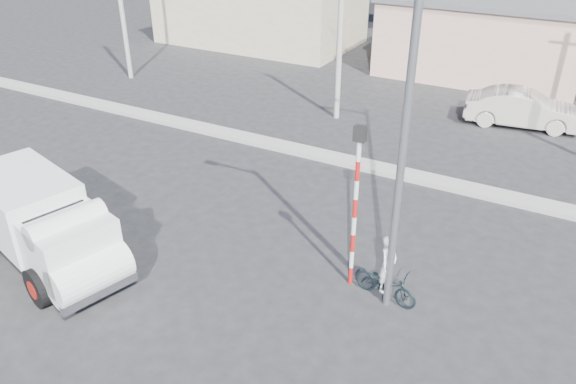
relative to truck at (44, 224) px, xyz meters
The scene contains 10 objects.
ground_plane 4.68m from the truck, 21.08° to the left, with size 120.00×120.00×0.00m, color #252527.
median 10.57m from the truck, 66.37° to the left, with size 40.00×0.80×0.16m, color #99968E.
truck is the anchor object (origin of this frame).
bicycle 8.95m from the truck, 19.44° to the left, with size 0.59×1.69×0.89m, color black.
cyclist 8.93m from the truck, 19.44° to the left, with size 0.55×0.36×1.52m, color white.
car_cream 19.04m from the truck, 60.29° to the left, with size 1.62×4.65×1.53m, color beige.
traffic_pole 8.15m from the truck, 22.85° to the left, with size 0.28×0.18×4.36m.
streetlight 9.56m from the truck, 18.68° to the left, with size 2.34×0.22×9.00m.
building_row 24.23m from the truck, 77.34° to the left, with size 37.80×7.30×4.44m.
utility_poles 15.78m from the truck, 61.30° to the left, with size 35.40×0.24×8.00m.
Camera 1 is at (7.40, -9.42, 9.08)m, focal length 35.00 mm.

